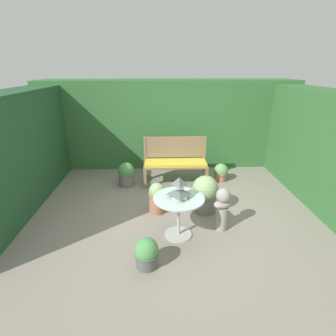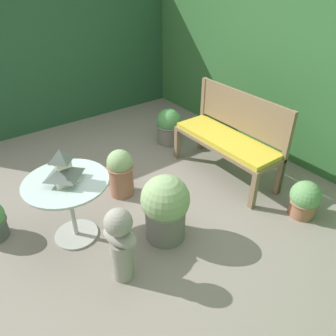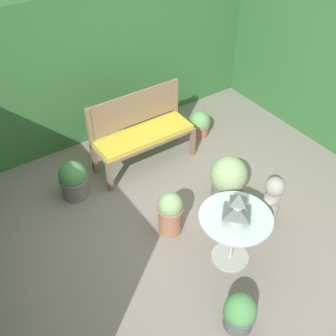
% 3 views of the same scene
% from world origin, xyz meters
% --- Properties ---
extents(ground, '(30.00, 30.00, 0.00)m').
position_xyz_m(ground, '(0.00, 0.00, 0.00)').
color(ground, gray).
extents(foliage_hedge_back, '(6.40, 1.10, 2.16)m').
position_xyz_m(foliage_hedge_back, '(0.00, 2.71, 1.08)').
color(foliage_hedge_back, '#336633').
rests_on(foliage_hedge_back, ground).
extents(garden_bench, '(1.39, 0.49, 0.52)m').
position_xyz_m(garden_bench, '(0.10, 1.21, 0.45)').
color(garden_bench, '#7F664C').
rests_on(garden_bench, ground).
extents(bench_backrest, '(1.39, 0.06, 1.02)m').
position_xyz_m(bench_backrest, '(0.10, 1.44, 0.73)').
color(bench_backrest, '#7F664C').
rests_on(bench_backrest, ground).
extents(patio_table, '(0.77, 0.77, 0.66)m').
position_xyz_m(patio_table, '(0.02, -0.72, 0.52)').
color(patio_table, '#B7B7B2').
rests_on(patio_table, ground).
extents(pagoda_birdhouse, '(0.28, 0.28, 0.32)m').
position_xyz_m(pagoda_birdhouse, '(0.02, -0.72, 0.79)').
color(pagoda_birdhouse, silver).
rests_on(pagoda_birdhouse, patio_table).
extents(garden_bust, '(0.36, 0.28, 0.72)m').
position_xyz_m(garden_bust, '(0.72, -0.59, 0.40)').
color(garden_bust, gray).
rests_on(garden_bust, ground).
extents(potted_plant_table_far, '(0.46, 0.46, 0.68)m').
position_xyz_m(potted_plant_table_far, '(0.55, -0.02, 0.36)').
color(potted_plant_table_far, slate).
rests_on(potted_plant_table_far, ground).
extents(potted_plant_hedge_corner, '(0.31, 0.31, 0.57)m').
position_xyz_m(potted_plant_hedge_corner, '(-0.31, -0.01, 0.30)').
color(potted_plant_hedge_corner, '#9E664C').
rests_on(potted_plant_hedge_corner, ground).
extents(potted_plant_table_near, '(0.37, 0.37, 0.52)m').
position_xyz_m(potted_plant_table_near, '(-0.98, 1.17, 0.26)').
color(potted_plant_table_near, slate).
rests_on(potted_plant_table_near, ground).
extents(potted_plant_bench_right, '(0.32, 0.32, 0.42)m').
position_xyz_m(potted_plant_bench_right, '(-0.45, -1.38, 0.20)').
color(potted_plant_bench_right, '#4C5651').
rests_on(potted_plant_bench_right, ground).
extents(potted_plant_path_edge, '(0.32, 0.32, 0.40)m').
position_xyz_m(potted_plant_path_edge, '(1.16, 1.34, 0.20)').
color(potted_plant_path_edge, '#9E664C').
rests_on(potted_plant_path_edge, ground).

